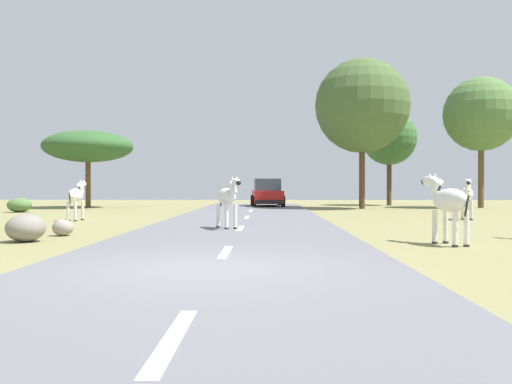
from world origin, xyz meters
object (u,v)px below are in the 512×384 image
tree_1 (362,106)px  car_0 (267,193)px  zebra_1 (448,201)px  rock_2 (26,228)px  zebra_4 (467,195)px  zebra_3 (76,196)px  zebra_0 (228,197)px  tree_0 (88,147)px  bush_1 (19,205)px  tree_4 (481,114)px  rock_3 (63,228)px  tree_2 (389,138)px

tree_1 → car_0: bearing=148.6°
zebra_1 → rock_2: bearing=159.7°
zebra_4 → car_0: car_0 is taller
zebra_3 → zebra_4: (15.07, 0.76, 0.04)m
zebra_0 → tree_1: bearing=-137.7°
tree_0 → bush_1: bearing=-104.5°
zebra_1 → bush_1: (-16.45, 15.32, -0.61)m
zebra_0 → zebra_3: 7.61m
zebra_0 → zebra_1: 6.59m
tree_4 → rock_3: size_ratio=14.43×
zebra_3 → car_0: bearing=66.0°
rock_3 → tree_0: bearing=106.0°
zebra_3 → tree_1: 17.78m
car_0 → tree_2: tree_2 is taller
car_0 → zebra_4: bearing=115.6°
zebra_0 → tree_0: tree_0 is taller
zebra_0 → tree_0: size_ratio=0.29×
car_0 → rock_2: bearing=72.3°
rock_2 → zebra_1: bearing=-2.9°
tree_4 → zebra_3: bearing=-147.6°
rock_3 → bush_1: bearing=118.1°
zebra_0 → rock_2: zebra_0 is taller
zebra_0 → car_0: car_0 is taller
tree_2 → rock_2: size_ratio=6.77×
bush_1 → tree_2: bearing=26.9°
tree_0 → bush_1: (-1.55, -6.00, -3.36)m
car_0 → tree_2: (8.39, 2.67, 3.77)m
rock_3 → zebra_1: bearing=-12.5°
tree_0 → car_0: bearing=10.0°
zebra_1 → rock_2: zebra_1 is taller
zebra_1 → rock_3: bearing=150.1°
bush_1 → zebra_3: bearing=-52.3°
car_0 → zebra_3: bearing=59.8°
tree_0 → tree_1: bearing=-5.0°
tree_1 → bush_1: 19.38m
zebra_0 → zebra_3: size_ratio=0.93×
zebra_0 → tree_0: bearing=-85.3°
tree_4 → rock_2: (-18.65, -20.97, -5.34)m
zebra_4 → tree_1: bearing=-61.0°
zebra_1 → zebra_3: zebra_1 is taller
bush_1 → tree_0: bearing=75.5°
bush_1 → zebra_4: bearing=-16.3°
car_0 → tree_0: size_ratio=0.82×
zebra_0 → tree_0: (-9.72, 17.25, 2.74)m
zebra_0 → bush_1: size_ratio=1.28×
zebra_1 → tree_0: bearing=107.5°
car_0 → rock_2: size_ratio=4.62×
zebra_0 → zebra_4: zebra_4 is taller
tree_0 → bush_1: 7.05m
zebra_0 → zebra_4: 10.44m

